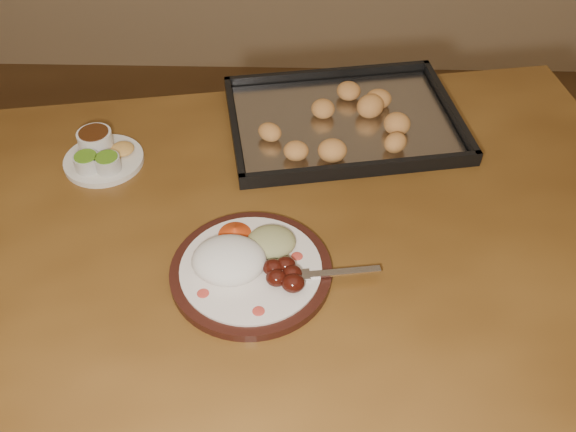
{
  "coord_description": "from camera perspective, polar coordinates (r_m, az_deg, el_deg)",
  "views": [
    {
      "loc": [
        0.09,
        -0.55,
        1.56
      ],
      "look_at": [
        0.07,
        0.25,
        0.77
      ],
      "focal_mm": 40.0,
      "sensor_mm": 36.0,
      "label": 1
    }
  ],
  "objects": [
    {
      "name": "condiment_saucer",
      "position": [
        1.31,
        -16.29,
        5.3
      ],
      "size": [
        0.15,
        0.15,
        0.05
      ],
      "rotation": [
        0.0,
        0.0,
        0.28
      ],
      "color": "silver",
      "rests_on": "dining_table"
    },
    {
      "name": "baking_tray",
      "position": [
        1.36,
        4.97,
        8.59
      ],
      "size": [
        0.52,
        0.42,
        0.05
      ],
      "rotation": [
        0.0,
        0.0,
        0.18
      ],
      "color": "black",
      "rests_on": "dining_table"
    },
    {
      "name": "dining_table",
      "position": [
        1.2,
        -3.0,
        -4.72
      ],
      "size": [
        1.63,
        1.14,
        0.75
      ],
      "rotation": [
        0.0,
        0.0,
        0.17
      ],
      "color": "brown",
      "rests_on": "ground"
    },
    {
      "name": "dinner_plate",
      "position": [
        1.05,
        -3.57,
        -4.33
      ],
      "size": [
        0.34,
        0.27,
        0.06
      ],
      "rotation": [
        0.0,
        0.0,
        -0.19
      ],
      "color": "black",
      "rests_on": "dining_table"
    }
  ]
}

